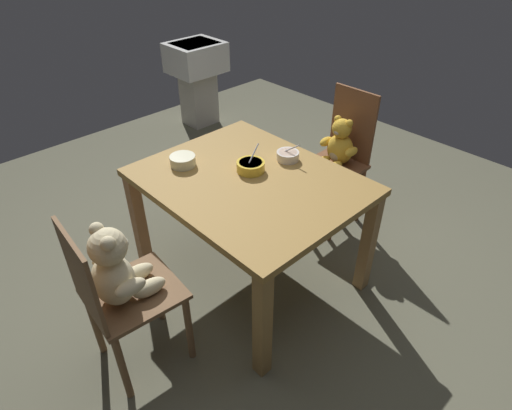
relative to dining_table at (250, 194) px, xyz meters
The scene contains 8 objects.
ground_plane 0.64m from the dining_table, ahead, with size 5.20×5.20×0.04m.
dining_table is the anchor object (origin of this frame).
teddy_chair_far_center 0.86m from the dining_table, 91.64° to the left, with size 0.37×0.40×0.97m.
teddy_chair_near_front 0.86m from the dining_table, 86.51° to the right, with size 0.42×0.45×0.90m.
porridge_bowl_yellow_center 0.16m from the dining_table, 132.31° to the left, with size 0.16×0.17×0.13m.
porridge_bowl_white_far_center 0.33m from the dining_table, 90.56° to the left, with size 0.14×0.13×0.12m.
porridge_bowl_cream_near_left 0.43m from the dining_table, 154.59° to the right, with size 0.15×0.15×0.06m.
sink_basin 2.37m from the dining_table, 150.05° to the left, with size 0.44×0.51×0.83m.
Camera 1 is at (1.48, -1.36, 1.98)m, focal length 30.25 mm.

